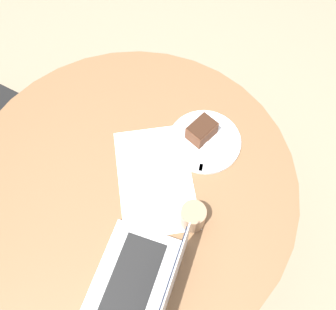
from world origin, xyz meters
The scene contains 8 objects.
ground_plane centered at (0.00, 0.00, 0.00)m, with size 12.00×12.00×0.00m, color gray.
dining_table centered at (0.00, 0.00, 0.58)m, with size 1.12×1.12×0.71m.
paper_document centered at (-0.01, 0.09, 0.71)m, with size 0.43×0.31×0.00m.
plate centered at (-0.15, 0.25, 0.72)m, with size 0.25×0.25×0.01m.
cake_slice centered at (-0.17, 0.24, 0.75)m, with size 0.12×0.11×0.06m.
fork centered at (-0.10, 0.25, 0.72)m, with size 0.17×0.05×0.00m.
coffee_glass centered at (0.14, 0.21, 0.75)m, with size 0.08×0.08×0.09m.
laptop centered at (0.34, 0.06, 0.75)m, with size 0.37×0.31×0.21m.
Camera 1 is at (0.53, 0.14, 1.90)m, focal length 42.00 mm.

